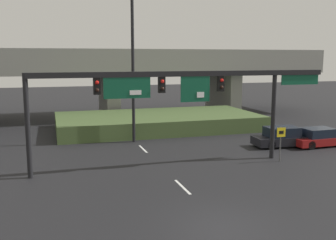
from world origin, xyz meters
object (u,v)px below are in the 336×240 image
Objects in this scene: signal_gantry at (180,88)px; highway_light_pole_near at (133,54)px; parked_sedan_mid_right at (319,138)px; parked_sedan_near_right at (283,137)px; speed_limit_sign at (281,139)px.

highway_light_pole_near reaches higher than signal_gantry.
signal_gantry reaches higher than parked_sedan_mid_right.
speed_limit_sign is at bearing -121.62° from parked_sedan_near_right.
signal_gantry is 3.95× the size of parked_sedan_near_right.
parked_sedan_mid_right is (13.08, -5.50, -6.27)m from highway_light_pole_near.
signal_gantry is 8.24× the size of speed_limit_sign.
parked_sedan_mid_right is (11.83, 2.13, -4.17)m from signal_gantry.
highway_light_pole_near is 2.89× the size of parked_sedan_mid_right.
signal_gantry is 8.02m from highway_light_pole_near.
parked_sedan_mid_right is (2.65, -0.71, -0.04)m from parked_sedan_near_right.
parked_sedan_near_right is (10.43, -4.79, -6.23)m from highway_light_pole_near.
speed_limit_sign is 4.73m from parked_sedan_near_right.
highway_light_pole_near is 2.76× the size of parked_sedan_near_right.
highway_light_pole_near reaches higher than parked_sedan_near_right.
parked_sedan_near_right is at bearing -24.68° from highway_light_pole_near.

